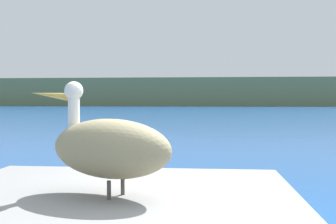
% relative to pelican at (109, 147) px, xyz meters
% --- Properties ---
extents(hillside_backdrop, '(140.00, 12.06, 5.25)m').
position_rel_pelican_xyz_m(hillside_backdrop, '(1.16, 77.95, 1.66)').
color(hillside_backdrop, '#6B7A51').
rests_on(hillside_backdrop, ground).
extents(pelican, '(1.33, 0.85, 0.86)m').
position_rel_pelican_xyz_m(pelican, '(0.00, 0.00, 0.00)').
color(pelican, gray).
rests_on(pelican, pier_dock).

